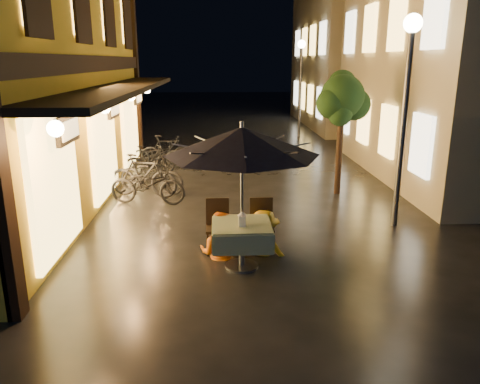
{
  "coord_description": "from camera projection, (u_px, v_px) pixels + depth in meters",
  "views": [
    {
      "loc": [
        -0.72,
        -7.19,
        3.38
      ],
      "look_at": [
        -0.34,
        0.69,
        1.15
      ],
      "focal_mm": 35.0,
      "sensor_mm": 36.0,
      "label": 1
    }
  ],
  "objects": [
    {
      "name": "cafe_chair_right",
      "position": [
        262.0,
        222.0,
        8.51
      ],
      "size": [
        0.42,
        0.42,
        0.97
      ],
      "color": "black",
      "rests_on": "ground"
    },
    {
      "name": "cafe_chair_left",
      "position": [
        218.0,
        223.0,
        8.47
      ],
      "size": [
        0.42,
        0.42,
        0.97
      ],
      "color": "black",
      "rests_on": "ground"
    },
    {
      "name": "bicycle_1",
      "position": [
        143.0,
        176.0,
        11.86
      ],
      "size": [
        1.9,
        1.04,
        1.1
      ],
      "primitive_type": "imported",
      "rotation": [
        0.0,
        0.0,
        1.27
      ],
      "color": "black",
      "rests_on": "ground"
    },
    {
      "name": "east_building_far",
      "position": [
        373.0,
        55.0,
        24.51
      ],
      "size": [
        7.3,
        10.3,
        7.3
      ],
      "color": "#B4AB8B",
      "rests_on": "ground"
    },
    {
      "name": "bicycle_0",
      "position": [
        148.0,
        185.0,
        11.28
      ],
      "size": [
        1.92,
        0.93,
        0.96
      ],
      "primitive_type": "imported",
      "rotation": [
        0.0,
        0.0,
        1.41
      ],
      "color": "black",
      "rests_on": "ground"
    },
    {
      "name": "table_lantern",
      "position": [
        242.0,
        218.0,
        7.56
      ],
      "size": [
        0.16,
        0.16,
        0.25
      ],
      "color": "white",
      "rests_on": "cafe_table"
    },
    {
      "name": "cafe_table",
      "position": [
        242.0,
        234.0,
        7.77
      ],
      "size": [
        0.99,
        0.99,
        0.78
      ],
      "color": "#59595E",
      "rests_on": "ground"
    },
    {
      "name": "bicycle_5",
      "position": [
        167.0,
        151.0,
        15.32
      ],
      "size": [
        1.73,
        0.54,
        1.03
      ],
      "primitive_type": "imported",
      "rotation": [
        0.0,
        0.0,
        1.61
      ],
      "color": "black",
      "rests_on": "ground"
    },
    {
      "name": "bicycle_2",
      "position": [
        152.0,
        174.0,
        12.25
      ],
      "size": [
        1.97,
        1.29,
        0.98
      ],
      "primitive_type": "imported",
      "rotation": [
        0.0,
        0.0,
        1.19
      ],
      "color": "black",
      "rests_on": "ground"
    },
    {
      "name": "person_yellow",
      "position": [
        264.0,
        212.0,
        8.31
      ],
      "size": [
        1.14,
        0.88,
        1.55
      ],
      "primitive_type": "imported",
      "rotation": [
        0.0,
        0.0,
        2.8
      ],
      "color": "gold",
      "rests_on": "ground"
    },
    {
      "name": "street_tree",
      "position": [
        343.0,
        100.0,
        11.65
      ],
      "size": [
        1.43,
        1.2,
        3.15
      ],
      "color": "black",
      "rests_on": "ground"
    },
    {
      "name": "streetlamp_far",
      "position": [
        301.0,
        71.0,
        20.66
      ],
      "size": [
        0.36,
        0.36,
        4.23
      ],
      "color": "#59595E",
      "rests_on": "ground"
    },
    {
      "name": "person_orange",
      "position": [
        219.0,
        213.0,
        8.21
      ],
      "size": [
        0.92,
        0.81,
        1.59
      ],
      "primitive_type": "imported",
      "rotation": [
        0.0,
        0.0,
        2.83
      ],
      "color": "orange",
      "rests_on": "ground"
    },
    {
      "name": "bicycle_3",
      "position": [
        149.0,
        161.0,
        14.05
      ],
      "size": [
        1.62,
        0.9,
        0.94
      ],
      "primitive_type": "imported",
      "rotation": [
        0.0,
        0.0,
        1.89
      ],
      "color": "black",
      "rests_on": "ground"
    },
    {
      "name": "bicycle_4",
      "position": [
        158.0,
        154.0,
        15.22
      ],
      "size": [
        1.78,
        0.91,
        0.89
      ],
      "primitive_type": "imported",
      "rotation": [
        0.0,
        0.0,
        1.38
      ],
      "color": "black",
      "rests_on": "ground"
    },
    {
      "name": "patio_umbrella",
      "position": [
        242.0,
        141.0,
        7.34
      ],
      "size": [
        2.5,
        2.5,
        2.46
      ],
      "color": "#59595E",
      "rests_on": "ground"
    },
    {
      "name": "streetlamp_near",
      "position": [
        407.0,
        85.0,
        9.13
      ],
      "size": [
        0.36,
        0.36,
        4.23
      ],
      "color": "#59595E",
      "rests_on": "ground"
    },
    {
      "name": "ground",
      "position": [
        262.0,
        269.0,
        7.86
      ],
      "size": [
        90.0,
        90.0,
        0.0
      ],
      "primitive_type": "plane",
      "color": "black",
      "rests_on": "ground"
    }
  ]
}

